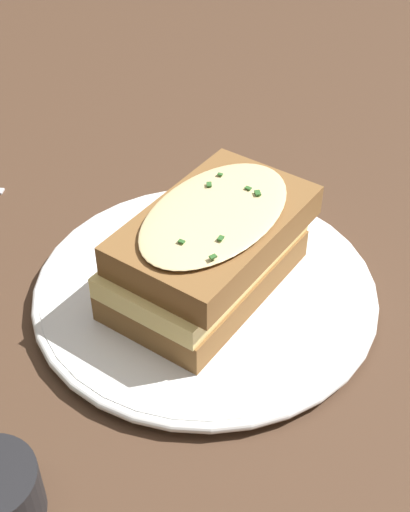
% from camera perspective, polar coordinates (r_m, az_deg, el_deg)
% --- Properties ---
extents(ground_plane, '(2.40, 2.40, 0.00)m').
position_cam_1_polar(ground_plane, '(0.55, -3.27, -3.77)').
color(ground_plane, '#473021').
extents(dinner_plate, '(0.26, 0.26, 0.01)m').
position_cam_1_polar(dinner_plate, '(0.55, 0.00, -2.79)').
color(dinner_plate, white).
rests_on(dinner_plate, ground_plane).
extents(sandwich, '(0.11, 0.16, 0.07)m').
position_cam_1_polar(sandwich, '(0.52, 0.33, 0.53)').
color(sandwich, brown).
rests_on(sandwich, dinner_plate).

